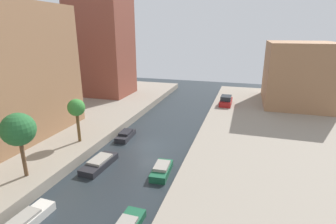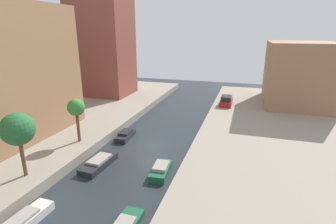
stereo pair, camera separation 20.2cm
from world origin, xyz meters
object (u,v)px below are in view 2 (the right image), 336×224
object	(u,v)px
moored_boat_left_2	(99,163)
moored_boat_left_1	(24,221)
street_tree_2	(76,108)
moored_boat_left_3	(125,135)
apartment_tower_far	(101,32)
moored_boat_right_2	(161,170)
street_tree_1	(18,130)
parked_car	(226,101)
low_block_right	(298,74)

from	to	relation	value
moored_boat_left_2	moored_boat_left_1	bearing A→B (deg)	-93.25
street_tree_2	moored_boat_left_3	world-z (taller)	street_tree_2
apartment_tower_far	moored_boat_left_3	size ratio (longest dim) A/B	6.25
moored_boat_left_2	moored_boat_left_3	world-z (taller)	moored_boat_left_3
moored_boat_left_3	moored_boat_right_2	world-z (taller)	moored_boat_right_2
street_tree_1	moored_boat_right_2	size ratio (longest dim) A/B	1.53
street_tree_2	parked_car	world-z (taller)	street_tree_2
parked_car	street_tree_1	bearing A→B (deg)	-117.57
parked_car	low_block_right	bearing A→B (deg)	22.70
moored_boat_left_3	street_tree_1	bearing A→B (deg)	-106.17
street_tree_2	parked_car	bearing A→B (deg)	54.21
street_tree_2	moored_boat_left_2	world-z (taller)	street_tree_2
apartment_tower_far	moored_boat_left_1	world-z (taller)	apartment_tower_far
street_tree_1	parked_car	size ratio (longest dim) A/B	1.33
low_block_right	moored_boat_left_3	distance (m)	29.92
apartment_tower_far	street_tree_1	size ratio (longest dim) A/B	4.18
moored_boat_left_2	moored_boat_left_3	distance (m)	7.20
moored_boat_left_1	moored_boat_left_3	bearing A→B (deg)	90.53
apartment_tower_far	moored_boat_left_1	xyz separation A→B (m)	(12.52, -32.59, -12.11)
street_tree_1	street_tree_2	size ratio (longest dim) A/B	1.15
street_tree_1	moored_boat_left_3	xyz separation A→B (m)	(3.43, 11.83, -4.73)
parked_car	moored_boat_left_2	bearing A→B (deg)	-114.20
apartment_tower_far	parked_car	bearing A→B (deg)	-3.62
low_block_right	moored_boat_left_3	xyz separation A→B (m)	(-21.63, -19.89, -5.61)
apartment_tower_far	moored_boat_left_3	distance (m)	24.12
moored_boat_left_1	moored_boat_right_2	xyz separation A→B (m)	(6.69, 9.11, 0.02)
apartment_tower_far	moored_boat_left_3	bearing A→B (deg)	-53.65
street_tree_2	moored_boat_left_1	size ratio (longest dim) A/B	1.13
low_block_right	parked_car	bearing A→B (deg)	-157.30
apartment_tower_far	moored_boat_left_2	world-z (taller)	apartment_tower_far
apartment_tower_far	moored_boat_left_2	distance (m)	29.84
street_tree_2	apartment_tower_far	bearing A→B (deg)	112.92
street_tree_1	moored_boat_right_2	bearing A→B (deg)	26.64
low_block_right	moored_boat_left_3	bearing A→B (deg)	-137.40
moored_boat_left_3	moored_boat_right_2	bearing A→B (deg)	-44.31
street_tree_1	moored_boat_left_2	world-z (taller)	street_tree_1
street_tree_1	moored_boat_right_2	distance (m)	12.42
street_tree_2	moored_boat_left_1	distance (m)	12.77
moored_boat_left_1	moored_boat_left_3	distance (m)	15.79
street_tree_1	moored_boat_left_3	size ratio (longest dim) A/B	1.49
apartment_tower_far	street_tree_1	distance (m)	30.89
moored_boat_right_2	moored_boat_left_1	bearing A→B (deg)	-126.29
low_block_right	moored_boat_right_2	size ratio (longest dim) A/B	3.64
moored_boat_left_1	street_tree_1	bearing A→B (deg)	132.08
moored_boat_right_2	moored_boat_left_3	bearing A→B (deg)	135.69
parked_car	moored_boat_right_2	distance (m)	22.40
low_block_right	street_tree_1	bearing A→B (deg)	-128.31
street_tree_2	street_tree_1	bearing A→B (deg)	-90.00
parked_car	moored_boat_left_3	bearing A→B (deg)	-125.03
street_tree_2	moored_boat_left_3	xyz separation A→B (m)	(3.43, 4.33, -4.36)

